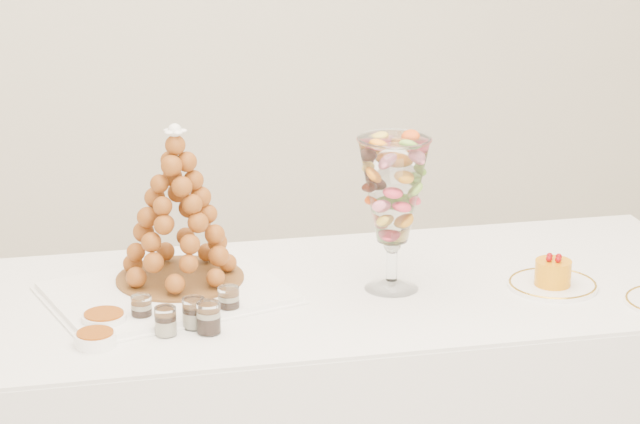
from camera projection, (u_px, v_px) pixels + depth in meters
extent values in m
cube|color=white|center=(327.00, 291.00, 3.04)|extent=(1.99, 0.83, 0.01)
cube|color=white|center=(167.00, 293.00, 2.99)|extent=(0.62, 0.53, 0.02)
cylinder|color=white|center=(391.00, 284.00, 3.04)|extent=(0.13, 0.13, 0.02)
cylinder|color=white|center=(392.00, 262.00, 3.02)|extent=(0.03, 0.03, 0.09)
sphere|color=white|center=(392.00, 245.00, 3.01)|extent=(0.04, 0.04, 0.04)
cylinder|color=white|center=(552.00, 285.00, 3.05)|extent=(0.22, 0.22, 0.01)
cylinder|color=white|center=(142.00, 309.00, 2.83)|extent=(0.06, 0.06, 0.06)
cylinder|color=white|center=(194.00, 313.00, 2.80)|extent=(0.06, 0.06, 0.07)
cylinder|color=white|center=(229.00, 301.00, 2.88)|extent=(0.06, 0.06, 0.07)
cylinder|color=white|center=(166.00, 321.00, 2.76)|extent=(0.06, 0.06, 0.07)
cylinder|color=white|center=(209.00, 318.00, 2.77)|extent=(0.06, 0.06, 0.07)
cylinder|color=white|center=(104.00, 321.00, 2.81)|extent=(0.10, 0.10, 0.03)
cylinder|color=white|center=(95.00, 339.00, 2.71)|extent=(0.09, 0.09, 0.03)
cylinder|color=brown|center=(180.00, 278.00, 3.05)|extent=(0.31, 0.31, 0.01)
cone|color=brown|center=(177.00, 204.00, 2.99)|extent=(0.32, 0.32, 0.38)
sphere|color=white|center=(175.00, 132.00, 2.94)|extent=(0.04, 0.04, 0.04)
cylinder|color=orange|center=(553.00, 273.00, 3.03)|extent=(0.09, 0.09, 0.06)
sphere|color=#860407|center=(559.00, 257.00, 3.03)|extent=(0.02, 0.02, 0.02)
sphere|color=#860407|center=(550.00, 256.00, 3.03)|extent=(0.02, 0.02, 0.02)
sphere|color=#860407|center=(549.00, 259.00, 3.01)|extent=(0.02, 0.02, 0.02)
sphere|color=#860407|center=(558.00, 260.00, 3.00)|extent=(0.02, 0.02, 0.02)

